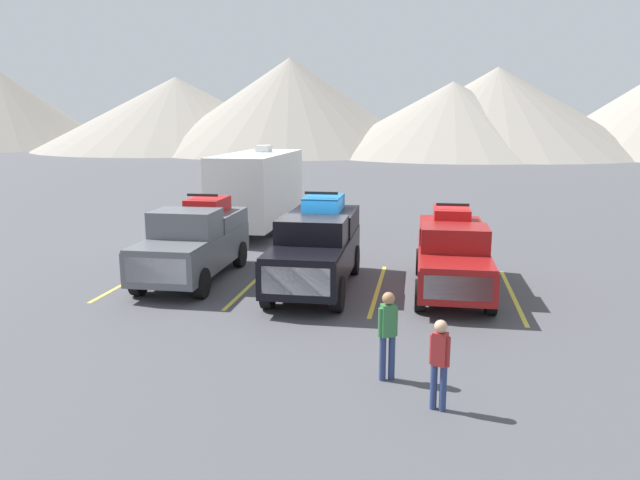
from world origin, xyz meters
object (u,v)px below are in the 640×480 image
pickup_truck_a (195,241)px  pickup_truck_b (317,246)px  pickup_truck_c (452,253)px  person_b (388,330)px  person_a (439,359)px  camper_trailer_a (258,187)px

pickup_truck_a → pickup_truck_b: size_ratio=0.95×
pickup_truck_c → person_b: bearing=-102.2°
person_a → pickup_truck_a: bearing=133.8°
pickup_truck_a → pickup_truck_b: bearing=-5.3°
pickup_truck_c → person_b: (-1.42, -6.55, -0.11)m
pickup_truck_b → person_a: (3.43, -7.28, -0.32)m
pickup_truck_a → camper_trailer_a: 8.00m
pickup_truck_c → person_b: size_ratio=3.24×
pickup_truck_b → person_b: pickup_truck_b is taller
pickup_truck_c → person_a: pickup_truck_c is taller
camper_trailer_a → person_b: bearing=-65.6°
pickup_truck_c → person_a: (-0.47, -7.64, -0.18)m
pickup_truck_c → person_b: pickup_truck_c is taller
pickup_truck_a → pickup_truck_c: bearing=-0.0°
pickup_truck_b → camper_trailer_a: 9.30m
person_a → person_b: bearing=131.0°
pickup_truck_b → person_a: bearing=-64.8°
pickup_truck_a → pickup_truck_b: 3.92m
camper_trailer_a → person_a: 17.35m
camper_trailer_a → person_b: camper_trailer_a is taller
person_b → camper_trailer_a: bearing=114.4°
pickup_truck_a → person_b: size_ratio=3.16×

